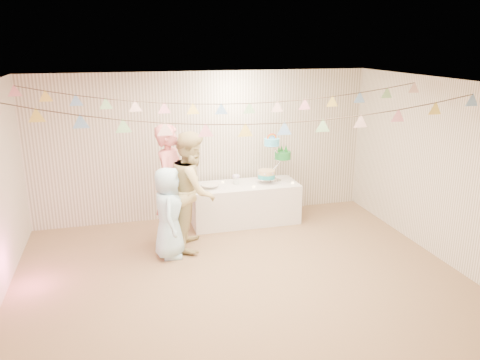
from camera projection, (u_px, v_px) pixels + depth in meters
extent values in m
plane|color=brown|center=(241.00, 279.00, 6.33)|extent=(6.00, 6.00, 0.00)
plane|color=white|center=(241.00, 84.00, 5.58)|extent=(6.00, 6.00, 0.00)
plane|color=silver|center=(204.00, 146.00, 8.27)|extent=(6.00, 6.00, 0.00)
plane|color=silver|center=(324.00, 281.00, 3.64)|extent=(6.00, 6.00, 0.00)
plane|color=silver|center=(443.00, 171.00, 6.69)|extent=(5.00, 5.00, 0.00)
cube|color=white|center=(245.00, 203.00, 8.22)|extent=(1.86, 0.74, 0.70)
cylinder|color=white|center=(210.00, 184.00, 7.90)|extent=(0.31, 0.31, 0.02)
imported|color=#C8686B|center=(172.00, 186.00, 7.17)|extent=(0.73, 0.83, 1.91)
imported|color=tan|center=(193.00, 190.00, 7.12)|extent=(0.88, 1.02, 1.82)
imported|color=#B4E6FF|center=(168.00, 213.00, 6.81)|extent=(0.50, 0.71, 1.37)
cylinder|color=#FFD88C|center=(201.00, 190.00, 7.78)|extent=(0.04, 0.04, 0.03)
cylinder|color=#FFD88C|center=(223.00, 182.00, 8.20)|extent=(0.04, 0.04, 0.03)
cylinder|color=#FFD88C|center=(254.00, 187.00, 7.94)|extent=(0.04, 0.04, 0.03)
cylinder|color=#FFD88C|center=(260.00, 178.00, 8.40)|extent=(0.04, 0.04, 0.03)
cylinder|color=#FFD88C|center=(293.00, 183.00, 8.15)|extent=(0.04, 0.04, 0.03)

